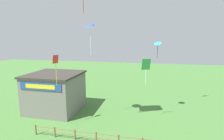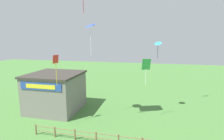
% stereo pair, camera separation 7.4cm
% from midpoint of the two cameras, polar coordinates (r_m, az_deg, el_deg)
% --- Properties ---
extents(wooden_fence, '(14.66, 0.14, 1.07)m').
position_cam_midpoint_polar(wooden_fence, '(16.78, -1.73, -21.26)').
color(wooden_fence, brown).
rests_on(wooden_fence, ground_plane).
extents(seaside_building, '(6.47, 6.37, 4.95)m').
position_cam_midpoint_polar(seaside_building, '(24.38, -18.10, -6.73)').
color(seaside_building, slate).
rests_on(seaside_building, ground_plane).
extents(kite_blue_delta, '(1.65, 1.63, 3.53)m').
position_cam_midpoint_polar(kite_blue_delta, '(19.79, -7.21, 14.06)').
color(kite_blue_delta, blue).
extents(kite_green_diamond, '(1.01, 0.62, 2.94)m').
position_cam_midpoint_polar(kite_green_diamond, '(19.70, 10.95, 1.20)').
color(kite_green_diamond, green).
extents(kite_cyan_delta, '(1.12, 1.09, 2.04)m').
position_cam_midpoint_polar(kite_cyan_delta, '(22.20, 14.62, 8.28)').
color(kite_cyan_delta, '#2DB2C6').
extents(kite_red_diamond, '(0.45, 0.64, 3.16)m').
position_cam_midpoint_polar(kite_red_diamond, '(18.70, -18.01, 1.75)').
color(kite_red_diamond, red).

